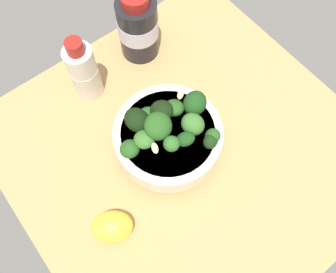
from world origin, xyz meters
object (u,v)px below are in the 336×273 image
Objects in this scene: lemon_wedge at (112,227)px; bottle_short at (138,26)px; bowl_of_broccoli at (168,135)px; bottle_tall at (84,72)px.

lemon_wedge is 0.45× the size of bottle_short.
bottle_tall is (-4.42, 17.56, 1.47)cm from bowl_of_broccoli.
bottle_short reaches higher than bottle_tall.
bowl_of_broccoli is 16.66cm from lemon_wedge.
lemon_wedge is at bearing -158.53° from bowl_of_broccoli.
lemon_wedge is at bearing -114.90° from bottle_tall.
bowl_of_broccoli is at bearing 21.47° from lemon_wedge.
bottle_short is at bearing 66.60° from bowl_of_broccoli.
bottle_short reaches higher than bowl_of_broccoli.
lemon_wedge is 0.46× the size of bottle_tall.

